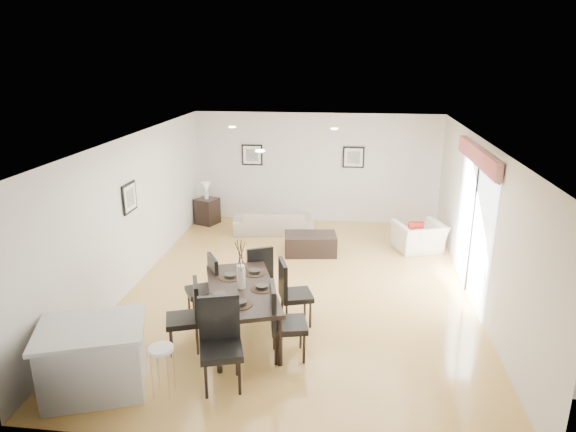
# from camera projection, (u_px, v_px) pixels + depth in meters

# --- Properties ---
(ground) EXTENTS (8.00, 8.00, 0.00)m
(ground) POSITION_uv_depth(u_px,v_px,m) (299.00, 288.00, 9.26)
(ground) COLOR tan
(ground) RESTS_ON ground
(wall_back) EXTENTS (6.00, 0.04, 2.70)m
(wall_back) POSITION_uv_depth(u_px,v_px,m) (316.00, 168.00, 12.64)
(wall_back) COLOR silver
(wall_back) RESTS_ON ground
(wall_front) EXTENTS (6.00, 0.04, 2.70)m
(wall_front) POSITION_uv_depth(u_px,v_px,m) (259.00, 338.00, 5.07)
(wall_front) COLOR silver
(wall_front) RESTS_ON ground
(wall_left) EXTENTS (0.04, 8.00, 2.70)m
(wall_left) POSITION_uv_depth(u_px,v_px,m) (134.00, 211.00, 9.21)
(wall_left) COLOR silver
(wall_left) RESTS_ON ground
(wall_right) EXTENTS (0.04, 8.00, 2.70)m
(wall_right) POSITION_uv_depth(u_px,v_px,m) (480.00, 224.00, 8.51)
(wall_right) COLOR silver
(wall_right) RESTS_ON ground
(ceiling) EXTENTS (6.00, 8.00, 0.02)m
(ceiling) POSITION_uv_depth(u_px,v_px,m) (301.00, 139.00, 8.45)
(ceiling) COLOR white
(ceiling) RESTS_ON wall_back
(sofa) EXTENTS (1.97, 1.09, 0.54)m
(sofa) POSITION_uv_depth(u_px,v_px,m) (273.00, 221.00, 12.10)
(sofa) COLOR gray
(sofa) RESTS_ON ground
(armchair) EXTENTS (1.20, 1.13, 0.63)m
(armchair) POSITION_uv_depth(u_px,v_px,m) (419.00, 237.00, 10.94)
(armchair) COLOR silver
(armchair) RESTS_ON ground
(dining_table) EXTENTS (1.48, 2.08, 0.78)m
(dining_table) POSITION_uv_depth(u_px,v_px,m) (242.00, 293.00, 7.50)
(dining_table) COLOR black
(dining_table) RESTS_ON ground
(dining_chair_wnear) EXTENTS (0.59, 0.59, 1.03)m
(dining_chair_wnear) POSITION_uv_depth(u_px,v_px,m) (189.00, 312.00, 7.20)
(dining_chair_wnear) COLOR black
(dining_chair_wnear) RESTS_ON ground
(dining_chair_wfar) EXTENTS (0.62, 0.62, 1.01)m
(dining_chair_wfar) POSITION_uv_depth(u_px,v_px,m) (207.00, 284.00, 8.11)
(dining_chair_wfar) COLOR black
(dining_chair_wfar) RESTS_ON ground
(dining_chair_enear) EXTENTS (0.58, 0.58, 1.09)m
(dining_chair_enear) POSITION_uv_depth(u_px,v_px,m) (282.00, 318.00, 6.99)
(dining_chair_enear) COLOR black
(dining_chair_enear) RESTS_ON ground
(dining_chair_efar) EXTENTS (0.60, 0.60, 1.05)m
(dining_chair_efar) POSITION_uv_depth(u_px,v_px,m) (290.00, 289.00, 7.87)
(dining_chair_efar) COLOR black
(dining_chair_efar) RESTS_ON ground
(dining_chair_head) EXTENTS (0.65, 0.65, 1.16)m
(dining_chair_head) POSITION_uv_depth(u_px,v_px,m) (220.00, 337.00, 6.43)
(dining_chair_head) COLOR black
(dining_chair_head) RESTS_ON ground
(dining_chair_foot) EXTENTS (0.60, 0.60, 0.99)m
(dining_chair_foot) POSITION_uv_depth(u_px,v_px,m) (259.00, 270.00, 8.65)
(dining_chair_foot) COLOR black
(dining_chair_foot) RESTS_ON ground
(vase) EXTENTS (0.90, 1.41, 0.74)m
(vase) POSITION_uv_depth(u_px,v_px,m) (241.00, 270.00, 7.39)
(vase) COLOR white
(vase) RESTS_ON dining_table
(coffee_table) EXTENTS (1.16, 0.79, 0.43)m
(coffee_table) POSITION_uv_depth(u_px,v_px,m) (310.00, 244.00, 10.81)
(coffee_table) COLOR black
(coffee_table) RESTS_ON ground
(side_table) EXTENTS (0.62, 0.62, 0.64)m
(side_table) POSITION_uv_depth(u_px,v_px,m) (207.00, 211.00, 12.72)
(side_table) COLOR black
(side_table) RESTS_ON ground
(table_lamp) EXTENTS (0.22, 0.22, 0.41)m
(table_lamp) POSITION_uv_depth(u_px,v_px,m) (206.00, 188.00, 12.54)
(table_lamp) COLOR white
(table_lamp) RESTS_ON side_table
(cushion) EXTENTS (0.32, 0.14, 0.31)m
(cushion) POSITION_uv_depth(u_px,v_px,m) (416.00, 229.00, 10.80)
(cushion) COLOR maroon
(cushion) RESTS_ON armchair
(kitchen_island) EXTENTS (1.53, 1.35, 0.89)m
(kitchen_island) POSITION_uv_depth(u_px,v_px,m) (94.00, 358.00, 6.34)
(kitchen_island) COLOR silver
(kitchen_island) RESTS_ON ground
(bar_stool) EXTENTS (0.31, 0.31, 0.67)m
(bar_stool) POSITION_uv_depth(u_px,v_px,m) (161.00, 354.00, 6.19)
(bar_stool) COLOR white
(bar_stool) RESTS_ON ground
(framed_print_back_left) EXTENTS (0.52, 0.04, 0.52)m
(framed_print_back_left) POSITION_uv_depth(u_px,v_px,m) (252.00, 155.00, 12.71)
(framed_print_back_left) COLOR black
(framed_print_back_left) RESTS_ON wall_back
(framed_print_back_right) EXTENTS (0.52, 0.04, 0.52)m
(framed_print_back_right) POSITION_uv_depth(u_px,v_px,m) (354.00, 157.00, 12.42)
(framed_print_back_right) COLOR black
(framed_print_back_right) RESTS_ON wall_back
(framed_print_left_wall) EXTENTS (0.04, 0.52, 0.52)m
(framed_print_left_wall) POSITION_uv_depth(u_px,v_px,m) (129.00, 198.00, 8.93)
(framed_print_left_wall) COLOR black
(framed_print_left_wall) RESTS_ON wall_left
(sliding_door) EXTENTS (0.12, 2.70, 2.57)m
(sliding_door) POSITION_uv_depth(u_px,v_px,m) (475.00, 200.00, 8.70)
(sliding_door) COLOR white
(sliding_door) RESTS_ON wall_right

